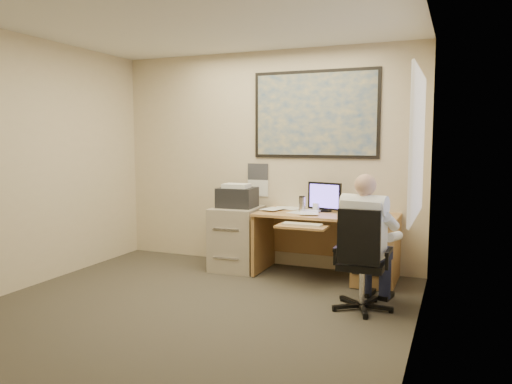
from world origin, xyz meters
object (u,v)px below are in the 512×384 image
at_px(desk, 355,242).
at_px(office_chair, 361,281).
at_px(person, 364,242).
at_px(filing_cabinet, 237,232).

xyz_separation_m(desk, office_chair, (0.26, -1.01, -0.15)).
distance_m(desk, person, 0.99).
bearing_deg(filing_cabinet, desk, -2.13).
height_order(filing_cabinet, office_chair, filing_cabinet).
bearing_deg(filing_cabinet, office_chair, -33.23).
bearing_deg(desk, office_chair, -75.78).
xyz_separation_m(office_chair, person, (-0.00, 0.08, 0.35)).
height_order(filing_cabinet, person, person).
bearing_deg(filing_cabinet, person, -31.28).
relative_size(filing_cabinet, person, 0.83).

